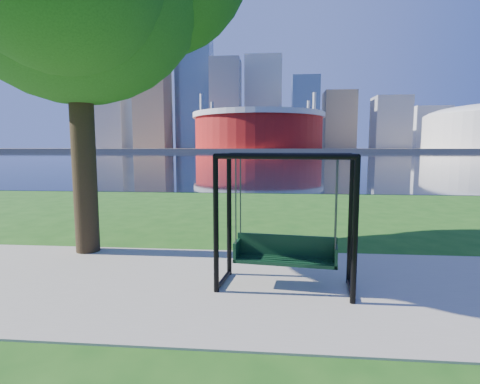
# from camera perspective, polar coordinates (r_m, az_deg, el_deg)

# --- Properties ---
(ground) EXTENTS (900.00, 900.00, 0.00)m
(ground) POSITION_cam_1_polar(r_m,az_deg,el_deg) (6.72, 2.01, -12.66)
(ground) COLOR #1E5114
(ground) RESTS_ON ground
(path) EXTENTS (120.00, 4.00, 0.03)m
(path) POSITION_cam_1_polar(r_m,az_deg,el_deg) (6.25, 1.74, -14.05)
(path) COLOR #9E937F
(path) RESTS_ON ground
(river) EXTENTS (900.00, 180.00, 0.02)m
(river) POSITION_cam_1_polar(r_m,az_deg,el_deg) (108.36, 5.08, 5.50)
(river) COLOR black
(river) RESTS_ON ground
(far_bank) EXTENTS (900.00, 228.00, 2.00)m
(far_bank) POSITION_cam_1_polar(r_m,az_deg,el_deg) (312.34, 5.21, 6.44)
(far_bank) COLOR #937F60
(far_bank) RESTS_ON ground
(stadium) EXTENTS (83.00, 83.00, 32.00)m
(stadium) POSITION_cam_1_polar(r_m,az_deg,el_deg) (241.85, 2.83, 9.53)
(stadium) COLOR maroon
(stadium) RESTS_ON far_bank
(skyline) EXTENTS (392.00, 66.00, 96.50)m
(skyline) POSITION_cam_1_polar(r_m,az_deg,el_deg) (327.49, 4.52, 12.58)
(skyline) COLOR gray
(skyline) RESTS_ON far_bank
(swing) EXTENTS (2.20, 1.16, 2.15)m
(swing) POSITION_cam_1_polar(r_m,az_deg,el_deg) (5.92, 6.97, -4.92)
(swing) COLOR black
(swing) RESTS_ON ground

